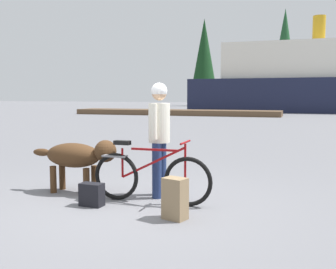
{
  "coord_description": "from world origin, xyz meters",
  "views": [
    {
      "loc": [
        2.3,
        -5.0,
        1.53
      ],
      "look_at": [
        0.28,
        0.96,
        0.91
      ],
      "focal_mm": 42.95,
      "sensor_mm": 36.0,
      "label": 1
    }
  ],
  "objects": [
    {
      "name": "bicycle",
      "position": [
        0.27,
        0.21,
        0.38
      ],
      "size": [
        1.77,
        0.44,
        0.9
      ],
      "color": "black",
      "rests_on": "ground_plane"
    },
    {
      "name": "backpack",
      "position": [
        0.83,
        -0.39,
        0.26
      ],
      "size": [
        0.33,
        0.28,
        0.52
      ],
      "primitive_type": "cube",
      "rotation": [
        0.0,
        0.0,
        -0.31
      ],
      "color": "#8C7251",
      "rests_on": "ground_plane"
    },
    {
      "name": "handbag_pannier",
      "position": [
        -0.44,
        -0.19,
        0.16
      ],
      "size": [
        0.33,
        0.2,
        0.32
      ],
      "primitive_type": "cube",
      "rotation": [
        0.0,
        0.0,
        -0.06
      ],
      "color": "black",
      "rests_on": "ground_plane"
    },
    {
      "name": "person_cyclist",
      "position": [
        0.27,
        0.6,
        1.03
      ],
      "size": [
        0.32,
        0.53,
        1.71
      ],
      "color": "navy",
      "rests_on": "ground_plane"
    },
    {
      "name": "pine_tree_center",
      "position": [
        -0.34,
        50.57,
        7.95
      ],
      "size": [
        3.16,
        3.16,
        12.78
      ],
      "color": "#4C331E",
      "rests_on": "ground_plane"
    },
    {
      "name": "dog",
      "position": [
        -1.01,
        0.41,
        0.58
      ],
      "size": [
        1.47,
        0.45,
        0.85
      ],
      "color": "#472D19",
      "rests_on": "ground_plane"
    },
    {
      "name": "ground_plane",
      "position": [
        0.0,
        0.0,
        0.0
      ],
      "size": [
        160.0,
        160.0,
        0.0
      ],
      "primitive_type": "plane",
      "color": "slate"
    },
    {
      "name": "pine_tree_far_left",
      "position": [
        -11.35,
        51.35,
        7.44
      ],
      "size": [
        3.46,
        3.46,
        12.29
      ],
      "color": "#4C331E",
      "rests_on": "ground_plane"
    },
    {
      "name": "dock_pier",
      "position": [
        -7.11,
        24.61,
        0.2
      ],
      "size": [
        15.92,
        2.56,
        0.4
      ],
      "primitive_type": "cube",
      "color": "brown",
      "rests_on": "ground_plane"
    }
  ]
}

